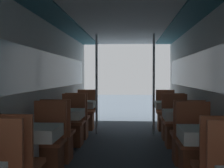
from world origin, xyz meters
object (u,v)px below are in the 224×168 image
at_px(chair_left_far_2, 72,130).
at_px(chair_right_near_2, 187,144).
at_px(dining_table_right_2, 181,118).
at_px(dining_table_right_3, 169,107).
at_px(dining_table_left_3, 82,107).
at_px(support_pole_right_3, 154,84).
at_px(chair_right_far_2, 176,131).
at_px(chair_right_far_1, 195,155).
at_px(dining_table_right_1, 206,139).
at_px(chair_right_far_3, 166,118).
at_px(support_pole_left_3, 97,84).
at_px(chair_left_near_2, 58,142).
at_px(dining_table_left_2, 66,117).
at_px(chair_left_far_1, 47,152).
at_px(chair_left_near_3, 78,124).
at_px(chair_right_near_3, 172,125).
at_px(dining_table_left_1, 34,137).
at_px(chair_left_far_3, 86,117).

height_order(chair_left_far_2, chair_right_near_2, same).
relative_size(dining_table_right_2, dining_table_right_3, 1.00).
xyz_separation_m(dining_table_left_3, dining_table_right_3, (1.92, 0.00, 0.00)).
height_order(chair_left_far_2, support_pole_right_3, support_pole_right_3).
xyz_separation_m(chair_right_far_2, dining_table_right_3, (0.00, 1.16, 0.31)).
bearing_deg(chair_right_far_1, chair_left_far_2, -41.79).
xyz_separation_m(dining_table_right_1, dining_table_right_2, (0.00, 1.71, 0.00)).
bearing_deg(chair_right_far_3, support_pole_right_3, 59.19).
bearing_deg(dining_table_right_1, support_pole_left_3, 114.89).
xyz_separation_m(chair_left_near_2, chair_left_far_2, (0.00, 1.10, 0.00)).
relative_size(support_pole_left_3, chair_right_near_2, 2.33).
bearing_deg(chair_right_far_1, dining_table_left_2, -31.27).
distance_m(chair_left_far_1, chair_left_near_3, 2.33).
bearing_deg(chair_right_far_2, chair_right_near_3, -90.00).
xyz_separation_m(dining_table_left_2, chair_right_far_2, (1.92, 0.55, -0.31)).
relative_size(chair_left_far_1, dining_table_left_2, 1.31).
height_order(dining_table_right_1, dining_table_right_2, same).
distance_m(dining_table_right_1, chair_right_far_1, 0.63).
xyz_separation_m(dining_table_left_1, dining_table_left_3, (0.00, 3.42, 0.00)).
bearing_deg(support_pole_right_3, chair_left_far_2, -143.78).
height_order(support_pole_left_3, dining_table_right_2, support_pole_left_3).
bearing_deg(chair_left_far_2, support_pole_right_3, -143.78).
xyz_separation_m(chair_left_near_2, support_pole_right_3, (1.59, 2.26, 0.82)).
distance_m(chair_right_far_2, chair_right_near_3, 0.62).
bearing_deg(dining_table_left_2, chair_right_far_3, 49.72).
bearing_deg(chair_right_far_1, chair_right_far_3, -90.00).
bearing_deg(chair_right_far_1, chair_left_far_1, 0.00).
height_order(dining_table_left_2, chair_right_near_3, chair_right_near_3).
height_order(support_pole_left_3, dining_table_right_1, support_pole_left_3).
distance_m(dining_table_left_1, chair_right_far_3, 4.42).
bearing_deg(chair_left_far_3, dining_table_left_2, 90.00).
relative_size(chair_left_far_2, chair_right_far_2, 1.00).
bearing_deg(chair_right_near_2, dining_table_right_3, 90.00).
bearing_deg(chair_right_far_1, dining_table_right_1, 90.00).
bearing_deg(dining_table_left_3, chair_right_far_2, -31.27).
bearing_deg(chair_right_far_1, support_pole_right_3, -83.51).
relative_size(chair_left_near_3, chair_right_far_3, 1.00).
relative_size(dining_table_right_1, dining_table_right_3, 1.00).
bearing_deg(chair_right_far_1, dining_table_left_3, -56.33).
bearing_deg(chair_left_near_2, dining_table_right_2, 15.97).
xyz_separation_m(dining_table_right_2, chair_right_far_2, (0.00, 0.55, -0.31)).
xyz_separation_m(chair_right_far_2, chair_right_near_3, (0.00, 0.62, 0.00)).
bearing_deg(dining_table_left_1, dining_table_left_2, 90.00).
distance_m(dining_table_left_1, support_pole_left_3, 3.48).
height_order(dining_table_left_2, chair_right_far_1, chair_right_far_1).
distance_m(support_pole_left_3, chair_right_near_2, 2.88).
height_order(chair_left_far_3, chair_right_far_3, same).
relative_size(dining_table_right_1, chair_right_near_2, 0.76).
bearing_deg(dining_table_left_3, support_pole_right_3, 0.00).
distance_m(dining_table_right_3, support_pole_right_3, 0.60).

